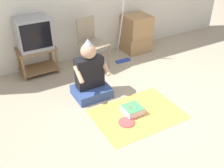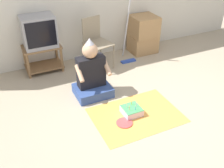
% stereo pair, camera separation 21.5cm
% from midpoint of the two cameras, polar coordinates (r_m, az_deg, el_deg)
% --- Properties ---
extents(ground_plane, '(16.00, 16.00, 0.00)m').
position_cam_midpoint_polar(ground_plane, '(3.63, 12.03, -7.02)').
color(ground_plane, tan).
extents(tv_stand, '(0.62, 0.41, 0.46)m').
position_cam_midpoint_polar(tv_stand, '(4.62, -13.55, 5.90)').
color(tv_stand, olive).
rests_on(tv_stand, ground_plane).
extents(tv, '(0.53, 0.40, 0.51)m').
position_cam_midpoint_polar(tv, '(4.45, -14.29, 11.01)').
color(tv, '#99999E').
rests_on(tv, tv_stand).
extents(folding_chair, '(0.49, 0.51, 0.87)m').
position_cam_midpoint_polar(folding_chair, '(4.56, -2.25, 9.69)').
color(folding_chair, gray).
rests_on(folding_chair, ground_plane).
extents(cardboard_box_stack, '(0.50, 0.46, 0.72)m').
position_cam_midpoint_polar(cardboard_box_stack, '(5.22, 8.01, 10.68)').
color(cardboard_box_stack, '#A87F51').
rests_on(cardboard_box_stack, ground_plane).
extents(dust_mop, '(0.28, 0.29, 1.19)m').
position_cam_midpoint_polar(dust_mop, '(4.82, 4.64, 8.75)').
color(dust_mop, '#2D4CB2').
rests_on(dust_mop, ground_plane).
extents(person_seated, '(0.53, 0.43, 0.90)m').
position_cam_midpoint_polar(person_seated, '(3.84, -2.85, 1.70)').
color(person_seated, '#334C8C').
rests_on(person_seated, ground_plane).
extents(party_cloth, '(1.18, 0.85, 0.01)m').
position_cam_midpoint_polar(party_cloth, '(3.61, 7.01, -6.74)').
color(party_cloth, '#EFA84C').
rests_on(party_cloth, ground_plane).
extents(birthday_cake, '(0.25, 0.25, 0.17)m').
position_cam_midpoint_polar(birthday_cake, '(3.59, 6.01, -5.81)').
color(birthday_cake, silver).
rests_on(birthday_cake, party_cloth).
extents(paper_plate, '(0.21, 0.21, 0.01)m').
position_cam_midpoint_polar(paper_plate, '(3.45, 4.52, -8.46)').
color(paper_plate, '#D84C4C').
rests_on(paper_plate, party_cloth).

